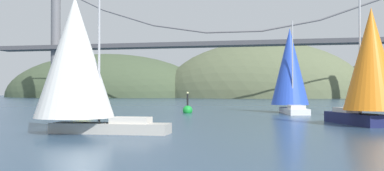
# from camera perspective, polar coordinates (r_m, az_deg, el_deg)

# --- Properties ---
(ground_plane) EXTENTS (360.00, 360.00, 0.00)m
(ground_plane) POSITION_cam_1_polar(r_m,az_deg,el_deg) (32.15, -16.83, -5.12)
(ground_plane) COLOR #2D4760
(headland_left) EXTENTS (81.62, 44.00, 33.16)m
(headland_left) POSITION_cam_1_polar(r_m,az_deg,el_deg) (177.64, -10.94, -1.45)
(headland_left) COLOR #425138
(headland_left) RESTS_ON ground_plane
(headland_center) EXTENTS (72.73, 44.00, 40.04)m
(headland_center) POSITION_cam_1_polar(r_m,az_deg,el_deg) (163.32, 8.76, -1.52)
(headland_center) COLOR #5B6647
(headland_center) RESTS_ON ground_plane
(suspension_bridge) EXTENTS (142.43, 6.00, 33.62)m
(suspension_bridge) POSITION_cam_1_polar(r_m,az_deg,el_deg) (124.66, 5.23, 5.51)
(suspension_bridge) COLOR slate
(suspension_bridge) RESTS_ON ground_plane
(sailboat_yellow_sail) EXTENTS (8.24, 9.65, 10.46)m
(sailboat_yellow_sail) POSITION_cam_1_polar(r_m,az_deg,el_deg) (85.16, -13.58, 0.83)
(sailboat_yellow_sail) COLOR #B7B2A8
(sailboat_yellow_sail) RESTS_ON ground_plane
(sailboat_orange_sail) EXTENTS (5.40, 8.07, 9.52)m
(sailboat_orange_sail) POSITION_cam_1_polar(r_m,az_deg,el_deg) (34.41, 21.40, 2.48)
(sailboat_orange_sail) COLOR #191E4C
(sailboat_orange_sail) RESTS_ON ground_plane
(sailboat_blue_spinnaker) EXTENTS (4.97, 8.58, 10.28)m
(sailboat_blue_spinnaker) POSITION_cam_1_polar(r_m,az_deg,el_deg) (53.06, 12.20, 2.05)
(sailboat_blue_spinnaker) COLOR white
(sailboat_blue_spinnaker) RESTS_ON ground_plane
(sailboat_white_mainsail) EXTENTS (8.26, 4.88, 9.07)m
(sailboat_white_mainsail) POSITION_cam_1_polar(r_m,az_deg,el_deg) (28.12, -14.29, 3.11)
(sailboat_white_mainsail) COLOR #B7B2A8
(sailboat_white_mainsail) RESTS_ON ground_plane
(channel_buoy) EXTENTS (1.10, 1.10, 2.64)m
(channel_buoy) POSITION_cam_1_polar(r_m,az_deg,el_deg) (51.08, -0.56, -3.06)
(channel_buoy) COLOR green
(channel_buoy) RESTS_ON ground_plane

